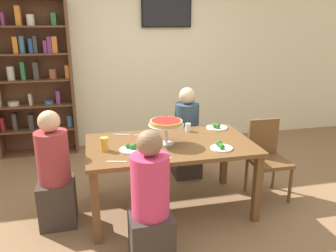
{
  "coord_description": "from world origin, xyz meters",
  "views": [
    {
      "loc": [
        -0.74,
        -3.07,
        1.91
      ],
      "look_at": [
        0.0,
        0.1,
        0.89
      ],
      "focal_mm": 35.77,
      "sensor_mm": 36.0,
      "label": 1
    }
  ],
  "objects_px": {
    "diner_far_right": "(187,139)",
    "salad_plate_near_diner": "(132,148)",
    "bookshelf": "(33,77)",
    "cutlery_knife_far": "(142,135)",
    "diner_near_left": "(151,209)",
    "water_glass_clear_near": "(188,127)",
    "chair_head_east": "(267,155)",
    "diner_head_west": "(55,178)",
    "cutlery_fork_far": "(117,162)",
    "beer_glass_amber_tall": "(105,144)",
    "television": "(167,12)",
    "salad_plate_far_diner": "(217,127)",
    "salad_plate_spare": "(221,147)",
    "cutlery_fork_near": "(122,135)",
    "deep_dish_pizza_stand": "(166,124)",
    "cutlery_knife_near": "(162,159)",
    "dining_table": "(170,151)"
  },
  "relations": [
    {
      "from": "bookshelf",
      "to": "salad_plate_far_diner",
      "type": "height_order",
      "value": "bookshelf"
    },
    {
      "from": "diner_head_west",
      "to": "cutlery_fork_near",
      "type": "xyz_separation_m",
      "value": [
        0.68,
        0.39,
        0.25
      ]
    },
    {
      "from": "television",
      "to": "salad_plate_far_diner",
      "type": "distance_m",
      "value": 2.19
    },
    {
      "from": "diner_near_left",
      "to": "salad_plate_near_diner",
      "type": "xyz_separation_m",
      "value": [
        -0.05,
        0.67,
        0.27
      ]
    },
    {
      "from": "salad_plate_spare",
      "to": "cutlery_fork_far",
      "type": "xyz_separation_m",
      "value": [
        -1.0,
        -0.09,
        -0.02
      ]
    },
    {
      "from": "deep_dish_pizza_stand",
      "to": "cutlery_fork_near",
      "type": "xyz_separation_m",
      "value": [
        -0.41,
        0.39,
        -0.21
      ]
    },
    {
      "from": "deep_dish_pizza_stand",
      "to": "cutlery_knife_far",
      "type": "relative_size",
      "value": 1.95
    },
    {
      "from": "diner_head_west",
      "to": "deep_dish_pizza_stand",
      "type": "distance_m",
      "value": 1.18
    },
    {
      "from": "chair_head_east",
      "to": "cutlery_knife_far",
      "type": "distance_m",
      "value": 1.41
    },
    {
      "from": "diner_far_right",
      "to": "salad_plate_near_diner",
      "type": "relative_size",
      "value": 5.11
    },
    {
      "from": "salad_plate_near_diner",
      "to": "beer_glass_amber_tall",
      "type": "xyz_separation_m",
      "value": [
        -0.25,
        0.05,
        0.04
      ]
    },
    {
      "from": "diner_head_west",
      "to": "cutlery_fork_near",
      "type": "distance_m",
      "value": 0.82
    },
    {
      "from": "diner_far_right",
      "to": "salad_plate_spare",
      "type": "xyz_separation_m",
      "value": [
        0.05,
        -1.01,
        0.27
      ]
    },
    {
      "from": "television",
      "to": "diner_far_right",
      "type": "relative_size",
      "value": 0.66
    },
    {
      "from": "salad_plate_near_diner",
      "to": "cutlery_knife_near",
      "type": "relative_size",
      "value": 1.25
    },
    {
      "from": "bookshelf",
      "to": "salad_plate_spare",
      "type": "bearing_deg",
      "value": -48.93
    },
    {
      "from": "chair_head_east",
      "to": "cutlery_knife_far",
      "type": "relative_size",
      "value": 4.83
    },
    {
      "from": "salad_plate_near_diner",
      "to": "diner_head_west",
      "type": "bearing_deg",
      "value": 172.94
    },
    {
      "from": "cutlery_knife_far",
      "to": "diner_near_left",
      "type": "bearing_deg",
      "value": 81.3
    },
    {
      "from": "salad_plate_near_diner",
      "to": "salad_plate_spare",
      "type": "relative_size",
      "value": 1.06
    },
    {
      "from": "dining_table",
      "to": "deep_dish_pizza_stand",
      "type": "bearing_deg",
      "value": -160.15
    },
    {
      "from": "bookshelf",
      "to": "cutlery_knife_far",
      "type": "bearing_deg",
      "value": -52.31
    },
    {
      "from": "diner_head_west",
      "to": "salad_plate_far_diner",
      "type": "xyz_separation_m",
      "value": [
        1.76,
        0.36,
        0.27
      ]
    },
    {
      "from": "salad_plate_spare",
      "to": "cutlery_fork_far",
      "type": "relative_size",
      "value": 1.18
    },
    {
      "from": "diner_head_west",
      "to": "cutlery_knife_far",
      "type": "height_order",
      "value": "diner_head_west"
    },
    {
      "from": "television",
      "to": "salad_plate_spare",
      "type": "xyz_separation_m",
      "value": [
        -0.01,
        -2.37,
        -1.29
      ]
    },
    {
      "from": "beer_glass_amber_tall",
      "to": "cutlery_fork_near",
      "type": "relative_size",
      "value": 0.72
    },
    {
      "from": "beer_glass_amber_tall",
      "to": "water_glass_clear_near",
      "type": "relative_size",
      "value": 1.43
    },
    {
      "from": "diner_near_left",
      "to": "diner_head_west",
      "type": "bearing_deg",
      "value": 45.89
    },
    {
      "from": "diner_head_west",
      "to": "chair_head_east",
      "type": "distance_m",
      "value": 2.25
    },
    {
      "from": "diner_near_left",
      "to": "salad_plate_near_diner",
      "type": "bearing_deg",
      "value": 4.65
    },
    {
      "from": "cutlery_knife_near",
      "to": "cutlery_fork_far",
      "type": "height_order",
      "value": "same"
    },
    {
      "from": "cutlery_knife_near",
      "to": "cutlery_knife_far",
      "type": "height_order",
      "value": "same"
    },
    {
      "from": "chair_head_east",
      "to": "cutlery_knife_near",
      "type": "relative_size",
      "value": 4.83
    },
    {
      "from": "diner_far_right",
      "to": "salad_plate_near_diner",
      "type": "bearing_deg",
      "value": -42.75
    },
    {
      "from": "salad_plate_spare",
      "to": "cutlery_fork_far",
      "type": "height_order",
      "value": "salad_plate_spare"
    },
    {
      "from": "beer_glass_amber_tall",
      "to": "cutlery_fork_near",
      "type": "height_order",
      "value": "beer_glass_amber_tall"
    },
    {
      "from": "diner_near_left",
      "to": "deep_dish_pizza_stand",
      "type": "height_order",
      "value": "diner_near_left"
    },
    {
      "from": "television",
      "to": "diner_head_west",
      "type": "relative_size",
      "value": 0.66
    },
    {
      "from": "television",
      "to": "chair_head_east",
      "type": "relative_size",
      "value": 0.88
    },
    {
      "from": "salad_plate_far_diner",
      "to": "beer_glass_amber_tall",
      "type": "bearing_deg",
      "value": -162.54
    },
    {
      "from": "diner_near_left",
      "to": "cutlery_fork_near",
      "type": "bearing_deg",
      "value": 5.29
    },
    {
      "from": "cutlery_knife_near",
      "to": "cutlery_fork_far",
      "type": "bearing_deg",
      "value": 172.42
    },
    {
      "from": "diner_head_west",
      "to": "cutlery_fork_far",
      "type": "distance_m",
      "value": 0.7
    },
    {
      "from": "salad_plate_near_diner",
      "to": "beer_glass_amber_tall",
      "type": "distance_m",
      "value": 0.26
    },
    {
      "from": "deep_dish_pizza_stand",
      "to": "diner_near_left",
      "type": "bearing_deg",
      "value": -111.54
    },
    {
      "from": "cutlery_knife_far",
      "to": "cutlery_fork_far",
      "type": "bearing_deg",
      "value": 60.97
    },
    {
      "from": "cutlery_fork_far",
      "to": "water_glass_clear_near",
      "type": "bearing_deg",
      "value": 52.79
    },
    {
      "from": "dining_table",
      "to": "cutlery_fork_near",
      "type": "distance_m",
      "value": 0.59
    },
    {
      "from": "diner_near_left",
      "to": "water_glass_clear_near",
      "type": "distance_m",
      "value": 1.3
    }
  ]
}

